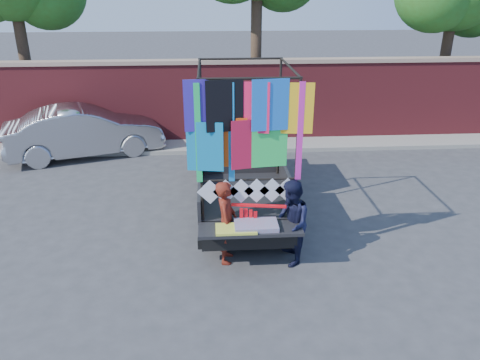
{
  "coord_description": "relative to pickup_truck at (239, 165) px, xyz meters",
  "views": [
    {
      "loc": [
        -0.6,
        -7.65,
        4.78
      ],
      "look_at": [
        -0.06,
        0.28,
        1.42
      ],
      "focal_mm": 35.0,
      "sensor_mm": 36.0,
      "label": 1
    }
  ],
  "objects": [
    {
      "name": "sedan",
      "position": [
        -4.35,
        3.41,
        -0.12
      ],
      "size": [
        4.73,
        2.86,
        1.47
      ],
      "primitive_type": "imported",
      "rotation": [
        0.0,
        0.0,
        1.88
      ],
      "color": "#B5B6BC",
      "rests_on": "ground"
    },
    {
      "name": "woman",
      "position": [
        -0.41,
        -2.66,
        -0.06
      ],
      "size": [
        0.44,
        0.61,
        1.58
      ],
      "primitive_type": "imported",
      "rotation": [
        0.0,
        0.0,
        1.46
      ],
      "color": "maroon",
      "rests_on": "ground"
    },
    {
      "name": "man",
      "position": [
        0.75,
        -2.8,
        -0.05
      ],
      "size": [
        0.62,
        0.79,
        1.61
      ],
      "primitive_type": "imported",
      "rotation": [
        0.0,
        0.0,
        -1.55
      ],
      "color": "black",
      "rests_on": "ground"
    },
    {
      "name": "brick_wall",
      "position": [
        -0.06,
        4.51,
        0.47
      ],
      "size": [
        30.0,
        0.45,
        2.61
      ],
      "color": "maroon",
      "rests_on": "ground"
    },
    {
      "name": "pickup_truck",
      "position": [
        0.0,
        0.0,
        0.0
      ],
      "size": [
        2.14,
        5.38,
        3.38
      ],
      "color": "black",
      "rests_on": "ground"
    },
    {
      "name": "streamer_bundle",
      "position": [
        0.06,
        -2.74,
        0.09
      ],
      "size": [
        0.97,
        0.2,
        0.67
      ],
      "color": "#FA0D17",
      "rests_on": "ground"
    },
    {
      "name": "ground",
      "position": [
        -0.06,
        -2.49,
        -0.86
      ],
      "size": [
        90.0,
        90.0,
        0.0
      ],
      "primitive_type": "plane",
      "color": "#38383A",
      "rests_on": "ground"
    },
    {
      "name": "curb",
      "position": [
        -0.06,
        3.81,
        -0.8
      ],
      "size": [
        30.0,
        1.2,
        0.12
      ],
      "primitive_type": "cube",
      "color": "gray",
      "rests_on": "ground"
    }
  ]
}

